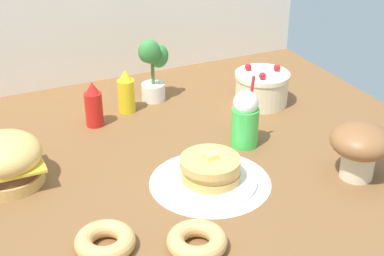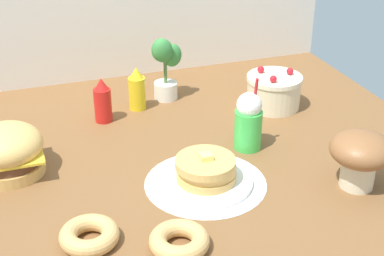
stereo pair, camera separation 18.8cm
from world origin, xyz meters
TOP-DOWN VIEW (x-y plane):
  - ground_plane at (0.00, 0.00)m, footprint 2.10×1.90m
  - doily_mat at (0.04, -0.13)m, footprint 0.43×0.43m
  - burger at (-0.60, 0.17)m, footprint 0.26×0.26m
  - pancake_stack at (0.04, -0.13)m, footprint 0.33×0.33m
  - layer_cake at (0.54, 0.36)m, footprint 0.24×0.24m
  - ketchup_bottle at (-0.20, 0.47)m, footprint 0.07×0.07m
  - mustard_bottle at (-0.04, 0.54)m, footprint 0.07×0.07m
  - cream_soda_cup at (0.28, 0.06)m, footprint 0.11×0.11m
  - donut_pink_glaze at (-0.40, -0.32)m, footprint 0.18×0.18m
  - donut_chocolate at (-0.15, -0.43)m, footprint 0.18×0.18m
  - potted_plant at (0.11, 0.61)m, footprint 0.14×0.12m
  - mushroom_stool at (0.53, -0.31)m, footprint 0.21×0.21m

SIDE VIEW (x-z plane):
  - ground_plane at x=0.00m, z-range -0.02..0.00m
  - doily_mat at x=0.04m, z-range 0.00..0.00m
  - donut_pink_glaze at x=-0.40m, z-range 0.00..0.06m
  - donut_chocolate at x=-0.15m, z-range 0.00..0.06m
  - pancake_stack at x=0.04m, z-range -0.01..0.10m
  - layer_cake at x=0.54m, z-range -0.01..0.16m
  - burger at x=-0.60m, z-range 0.00..0.18m
  - ketchup_bottle at x=-0.20m, z-range -0.01..0.19m
  - mustard_bottle at x=-0.04m, z-range -0.01..0.19m
  - cream_soda_cup at x=0.28m, z-range -0.03..0.26m
  - mushroom_stool at x=0.53m, z-range 0.02..0.23m
  - potted_plant at x=0.11m, z-range 0.01..0.31m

